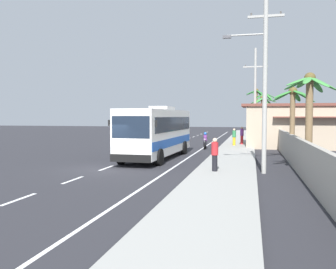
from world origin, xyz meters
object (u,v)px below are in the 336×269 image
(motorcycle_beside_bus, at_px, (205,142))
(pedestrian_midwalk, at_px, (215,154))
(utility_pole_nearest, at_px, (264,73))
(pedestrian_near_kerb, at_px, (234,137))
(palm_third, at_px, (265,103))
(palm_fourth, at_px, (309,104))
(roadside_building, at_px, (330,126))
(pedestrian_far_walk, at_px, (242,135))
(utility_pole_mid, at_px, (255,96))
(palm_farthest, at_px, (263,110))
(palm_nearest, at_px, (256,103))
(coach_bus_foreground, at_px, (157,131))
(palm_second, at_px, (293,110))

(motorcycle_beside_bus, bearing_deg, pedestrian_midwalk, -80.84)
(utility_pole_nearest, bearing_deg, pedestrian_near_kerb, 97.76)
(palm_third, bearing_deg, palm_fourth, -88.28)
(pedestrian_near_kerb, distance_m, palm_third, 17.22)
(pedestrian_midwalk, bearing_deg, utility_pole_nearest, -80.16)
(motorcycle_beside_bus, xyz_separation_m, roadside_building, (11.33, 3.74, 1.44))
(pedestrian_far_walk, bearing_deg, pedestrian_midwalk, 161.02)
(utility_pole_mid, xyz_separation_m, palm_third, (1.54, 16.42, -0.18))
(palm_farthest, height_order, roadside_building, palm_farthest)
(palm_nearest, bearing_deg, roadside_building, -70.18)
(utility_pole_mid, xyz_separation_m, roadside_building, (6.93, 0.72, -2.84))
(coach_bus_foreground, height_order, utility_pole_mid, utility_pole_mid)
(pedestrian_midwalk, bearing_deg, coach_bus_foreground, 31.02)
(pedestrian_near_kerb, bearing_deg, palm_farthest, -127.61)
(palm_third, xyz_separation_m, palm_farthest, (-0.67, -11.05, -1.10))
(roadside_building, bearing_deg, coach_bus_foreground, -139.31)
(palm_second, bearing_deg, palm_fourth, -87.56)
(coach_bus_foreground, bearing_deg, pedestrian_near_kerb, 66.31)
(utility_pole_mid, xyz_separation_m, palm_second, (2.30, -11.15, -1.52))
(pedestrian_midwalk, bearing_deg, pedestrian_near_kerb, -7.20)
(coach_bus_foreground, xyz_separation_m, palm_third, (8.32, 27.48, 2.81))
(palm_third, bearing_deg, palm_second, -88.42)
(pedestrian_near_kerb, bearing_deg, pedestrian_midwalk, 79.25)
(utility_pole_nearest, relative_size, roadside_building, 0.61)
(pedestrian_far_walk, distance_m, palm_fourth, 18.54)
(palm_third, relative_size, roadside_building, 0.39)
(palm_farthest, bearing_deg, palm_nearest, 92.18)
(motorcycle_beside_bus, xyz_separation_m, utility_pole_mid, (4.39, 3.02, 4.28))
(utility_pole_nearest, distance_m, palm_second, 5.91)
(coach_bus_foreground, relative_size, palm_second, 2.18)
(palm_fourth, relative_size, roadside_building, 0.32)
(pedestrian_near_kerb, distance_m, pedestrian_midwalk, 17.09)
(pedestrian_midwalk, distance_m, pedestrian_far_walk, 18.64)
(coach_bus_foreground, bearing_deg, palm_third, 73.16)
(pedestrian_far_walk, distance_m, utility_pole_nearest, 18.44)
(coach_bus_foreground, distance_m, roadside_building, 18.08)
(motorcycle_beside_bus, relative_size, palm_fourth, 0.38)
(coach_bus_foreground, xyz_separation_m, pedestrian_midwalk, (4.66, -6.05, -0.88))
(coach_bus_foreground, relative_size, roadside_building, 0.65)
(pedestrian_near_kerb, xyz_separation_m, palm_fourth, (4.46, -16.45, 2.59))
(pedestrian_midwalk, distance_m, utility_pole_nearest, 4.86)
(motorcycle_beside_bus, bearing_deg, pedestrian_near_kerb, 50.57)
(motorcycle_beside_bus, distance_m, pedestrian_near_kerb, 3.89)
(pedestrian_far_walk, bearing_deg, utility_pole_mid, -156.91)
(palm_nearest, bearing_deg, coach_bus_foreground, -103.35)
(pedestrian_near_kerb, relative_size, pedestrian_far_walk, 0.93)
(palm_nearest, relative_size, roadside_building, 0.43)
(pedestrian_far_walk, bearing_deg, pedestrian_near_kerb, 139.07)
(motorcycle_beside_bus, distance_m, palm_nearest, 22.91)
(pedestrian_midwalk, xyz_separation_m, pedestrian_far_walk, (0.89, 18.62, 0.02))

